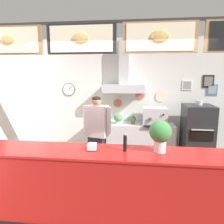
# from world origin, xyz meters

# --- Properties ---
(ground_plane) EXTENTS (5.81, 5.81, 0.00)m
(ground_plane) POSITION_xyz_m (0.00, 0.00, 0.00)
(ground_plane) COLOR brown
(back_wall_assembly) EXTENTS (4.84, 2.54, 2.94)m
(back_wall_assembly) POSITION_xyz_m (-0.00, 2.14, 1.56)
(back_wall_assembly) COLOR gray
(back_wall_assembly) RESTS_ON ground_plane
(service_counter) EXTENTS (3.79, 0.62, 1.04)m
(service_counter) POSITION_xyz_m (0.00, -0.43, 0.52)
(service_counter) COLOR #B21916
(service_counter) RESTS_ON ground_plane
(back_prep_counter) EXTENTS (2.03, 0.56, 0.90)m
(back_prep_counter) POSITION_xyz_m (0.12, 1.88, 0.44)
(back_prep_counter) COLOR silver
(back_prep_counter) RESTS_ON ground_plane
(pizza_oven) EXTENTS (0.61, 0.73, 1.50)m
(pizza_oven) POSITION_xyz_m (1.58, 1.65, 0.70)
(pizza_oven) COLOR #232326
(pizza_oven) RESTS_ON ground_plane
(shop_worker) EXTENTS (0.55, 0.31, 1.66)m
(shop_worker) POSITION_xyz_m (-0.50, 0.76, 0.89)
(shop_worker) COLOR #232328
(shop_worker) RESTS_ON ground_plane
(espresso_machine) EXTENTS (0.55, 0.54, 0.40)m
(espresso_machine) POSITION_xyz_m (0.66, 1.85, 1.10)
(espresso_machine) COLOR #B7BABF
(espresso_machine) RESTS_ON back_prep_counter
(potted_basil) EXTENTS (0.16, 0.16, 0.20)m
(potted_basil) POSITION_xyz_m (0.15, 1.85, 1.01)
(potted_basil) COLOR #9E563D
(potted_basil) RESTS_ON back_prep_counter
(potted_sage) EXTENTS (0.19, 0.19, 0.22)m
(potted_sage) POSITION_xyz_m (-0.53, 1.89, 1.02)
(potted_sage) COLOR beige
(potted_sage) RESTS_ON back_prep_counter
(potted_rosemary) EXTENTS (0.20, 0.20, 0.22)m
(potted_rosemary) POSITION_xyz_m (-0.19, 1.84, 1.02)
(potted_rosemary) COLOR beige
(potted_rosemary) RESTS_ON back_prep_counter
(napkin_holder) EXTENTS (0.14, 0.14, 0.10)m
(napkin_holder) POSITION_xyz_m (-0.34, -0.40, 1.08)
(napkin_holder) COLOR #262628
(napkin_holder) RESTS_ON service_counter
(basil_vase) EXTENTS (0.29, 0.29, 0.42)m
(basil_vase) POSITION_xyz_m (0.56, -0.36, 1.28)
(basil_vase) COLOR silver
(basil_vase) RESTS_ON service_counter
(pepper_grinder) EXTENTS (0.05, 0.05, 0.25)m
(pepper_grinder) POSITION_xyz_m (0.10, -0.40, 1.17)
(pepper_grinder) COLOR black
(pepper_grinder) RESTS_ON service_counter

